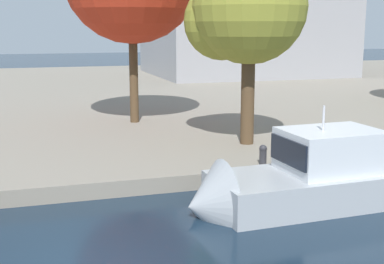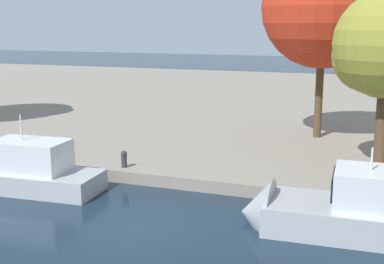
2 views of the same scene
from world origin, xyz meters
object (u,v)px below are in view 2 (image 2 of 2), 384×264
at_px(motor_yacht_2, 345,214).
at_px(tree_2, 326,4).
at_px(mooring_bollard_1, 355,183).
at_px(tree_0, 382,48).
at_px(motor_yacht_1, 10,174).
at_px(mooring_bollard_2, 124,158).

height_order(motor_yacht_2, tree_2, tree_2).
bearing_deg(mooring_bollard_1, tree_2, 104.36).
bearing_deg(tree_0, motor_yacht_1, -156.57).
bearing_deg(tree_2, motor_yacht_2, -79.52).
height_order(motor_yacht_2, mooring_bollard_1, motor_yacht_2).
bearing_deg(motor_yacht_1, mooring_bollard_2, -147.81).
bearing_deg(mooring_bollard_2, tree_0, 18.05).
xyz_separation_m(motor_yacht_1, tree_2, (12.75, 14.22, 8.19)).
relative_size(mooring_bollard_1, tree_0, 0.09).
bearing_deg(motor_yacht_1, tree_2, -135.44).
xyz_separation_m(motor_yacht_2, mooring_bollard_2, (-10.98, 3.36, 0.32)).
bearing_deg(motor_yacht_2, mooring_bollard_2, -19.42).
bearing_deg(tree_0, mooring_bollard_1, -99.50).
xyz_separation_m(mooring_bollard_1, mooring_bollard_2, (-11.16, 0.08, 0.05)).
distance_m(motor_yacht_1, mooring_bollard_1, 15.90).
height_order(tree_0, tree_2, tree_2).
height_order(motor_yacht_1, mooring_bollard_1, motor_yacht_1).
bearing_deg(mooring_bollard_1, motor_yacht_2, -93.21).
height_order(mooring_bollard_1, tree_0, tree_0).
relative_size(motor_yacht_1, mooring_bollard_2, 10.35).
bearing_deg(mooring_bollard_2, mooring_bollard_1, -0.41).
distance_m(mooring_bollard_2, tree_0, 13.61).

